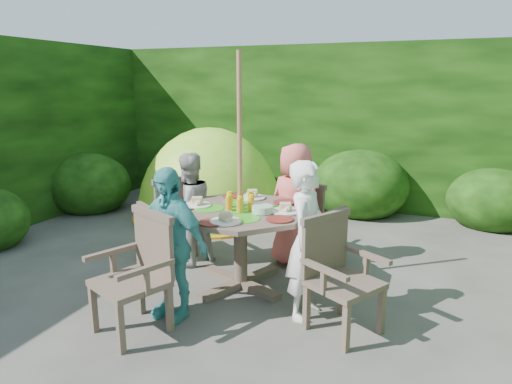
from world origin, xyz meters
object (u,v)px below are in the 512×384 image
at_px(garden_chair_right, 338,272).
at_px(child_back, 295,205).
at_px(dome_tent, 210,215).
at_px(garden_chair_back, 312,218).
at_px(patio_table, 241,222).
at_px(garden_chair_left, 172,216).
at_px(child_front, 169,243).
at_px(garden_chair_front, 138,271).
at_px(child_left, 189,210).
at_px(child_right, 307,240).
at_px(parasol_pole, 240,175).

distance_m(garden_chair_right, child_back, 1.37).
relative_size(garden_chair_right, child_back, 0.67).
bearing_deg(garden_chair_right, dome_tent, 74.70).
height_order(garden_chair_back, child_back, child_back).
xyz_separation_m(patio_table, child_back, (0.31, 0.74, 0.01)).
bearing_deg(garden_chair_left, child_front, 64.05).
distance_m(garden_chair_left, garden_chair_front, 1.55).
height_order(patio_table, child_left, child_left).
height_order(patio_table, garden_chair_right, patio_table).
bearing_deg(child_left, garden_chair_back, 147.56).
xyz_separation_m(garden_chair_back, child_back, (-0.12, -0.28, 0.21)).
relative_size(garden_chair_right, garden_chair_left, 0.97).
bearing_deg(child_left, child_right, 93.61).
height_order(garden_chair_right, dome_tent, dome_tent).
relative_size(patio_table, parasol_pole, 0.79).
bearing_deg(parasol_pole, garden_chair_left, 157.70).
xyz_separation_m(parasol_pole, garden_chair_back, (0.44, 1.02, -0.65)).
bearing_deg(garden_chair_right, garden_chair_back, 52.62).
distance_m(child_right, child_front, 1.13).
bearing_deg(child_left, child_front, 48.61).
distance_m(patio_table, child_front, 0.80).
height_order(child_front, dome_tent, dome_tent).
height_order(garden_chair_back, child_front, child_front).
xyz_separation_m(child_left, child_back, (1.05, 0.42, 0.05)).
distance_m(child_right, dome_tent, 3.28).
relative_size(child_front, dome_tent, 0.49).
distance_m(patio_table, garden_chair_back, 1.12).
bearing_deg(child_left, patio_table, 93.68).
xyz_separation_m(garden_chair_back, child_front, (-0.75, -1.75, 0.19)).
bearing_deg(child_front, child_right, 32.57).
xyz_separation_m(garden_chair_left, child_right, (1.75, -0.73, 0.18)).
relative_size(garden_chair_left, dome_tent, 0.35).
height_order(garden_chair_left, child_left, child_left).
height_order(garden_chair_back, child_right, child_right).
height_order(garden_chair_left, child_front, child_front).
xyz_separation_m(garden_chair_back, dome_tent, (-1.84, 1.06, -0.45)).
xyz_separation_m(patio_table, garden_chair_front, (-0.43, -1.01, -0.16)).
distance_m(child_front, dome_tent, 3.09).
bearing_deg(parasol_pole, garden_chair_right, -22.47).
bearing_deg(dome_tent, child_right, -44.49).
xyz_separation_m(parasol_pole, child_right, (0.74, -0.31, -0.44)).
distance_m(garden_chair_right, child_front, 1.38).
distance_m(garden_chair_left, garden_chair_back, 1.57).
relative_size(child_right, dome_tent, 0.51).
xyz_separation_m(patio_table, child_left, (-0.74, 0.31, -0.04)).
bearing_deg(child_front, garden_chair_right, 23.90).
relative_size(garden_chair_right, garden_chair_front, 0.97).
relative_size(garden_chair_right, child_left, 0.73).
xyz_separation_m(patio_table, dome_tent, (-1.41, 2.08, -0.65)).
bearing_deg(child_front, garden_chair_back, 77.45).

